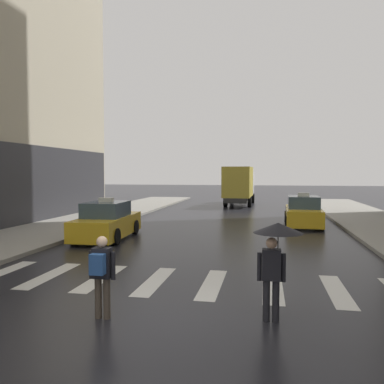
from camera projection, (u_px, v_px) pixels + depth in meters
name	position (u px, v px, depth m)	size (l,w,h in m)	color
ground_plane	(150.00, 327.00, 7.33)	(160.00, 160.00, 0.00)	black
crosswalk_markings	(183.00, 282.00, 10.28)	(11.30, 2.80, 0.01)	silver
taxi_lead	(107.00, 222.00, 17.02)	(2.09, 4.61, 1.80)	gold
taxi_second	(303.00, 212.00, 21.10)	(2.05, 4.59, 1.80)	gold
box_truck	(239.00, 184.00, 33.79)	(2.42, 7.59, 3.35)	#2D2D2D
pedestrian_with_umbrella	(276.00, 244.00, 7.52)	(0.96, 0.96, 1.94)	black
pedestrian_with_backpack	(101.00, 271.00, 7.67)	(0.55, 0.43, 1.65)	#473D33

